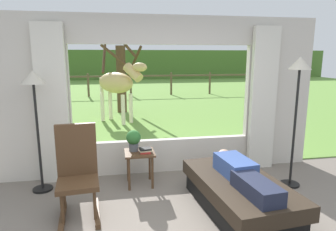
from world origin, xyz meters
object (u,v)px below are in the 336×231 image
Objects in this scene: book_stack at (145,150)px; reclining_person at (241,173)px; floor_lamp_right at (298,83)px; pasture_tree at (121,75)px; rocking_chair at (78,172)px; side_table at (140,158)px; potted_plant at (134,139)px; floor_lamp_left at (34,95)px; recliner_sofa at (238,194)px; horse at (118,83)px.

reclining_person is at bearing -42.09° from book_stack.
floor_lamp_right is 0.63× the size of pasture_tree.
rocking_chair is 1.08m from side_table.
pasture_tree reaches higher than book_stack.
potted_plant is at bearing -89.68° from pasture_tree.
floor_lamp_right is 6.78m from pasture_tree.
rocking_chair reaches higher than book_stack.
floor_lamp_left reaches higher than potted_plant.
pasture_tree is (-1.27, 6.91, 1.07)m from recliner_sofa.
floor_lamp_left is (-1.34, 0.01, 0.70)m from potted_plant.
pasture_tree reaches higher than horse.
reclining_person is 1.66m from potted_plant.
pasture_tree reaches higher than floor_lamp_left.
floor_lamp_left is 6.01m from pasture_tree.
pasture_tree reaches higher than floor_lamp_right.
potted_plant is at bearing 168.21° from floor_lamp_right.
reclining_person is 1.99m from rocking_chair.
horse is (1.18, 4.28, -0.24)m from floor_lamp_left.
horse is at bearing 93.17° from side_table.
side_table is (0.81, 0.70, -0.12)m from rocking_chair.
side_table is at bearing -88.91° from pasture_tree.
reclining_person is at bearing -150.55° from floor_lamp_right.
floor_lamp_right reaches higher than floor_lamp_left.
recliner_sofa is 3.02m from floor_lamp_left.
recliner_sofa is at bearing 60.32° from horse.
potted_plant is 0.10× the size of pasture_tree.
side_table is at bearing -2.66° from floor_lamp_left.
book_stack is at bearing 132.11° from reclining_person.
side_table is 2.61× the size of book_stack.
pasture_tree is at bearing 110.29° from floor_lamp_right.
side_table is at bearing 35.69° from rocking_chair.
floor_lamp_right is at bearing -9.47° from book_stack.
recliner_sofa is 3.43× the size of side_table.
side_table is 0.30× the size of horse.
pasture_tree is at bearing -139.01° from horse.
reclining_person is 0.83× the size of horse.
floor_lamp_left is at bearing -102.56° from pasture_tree.
floor_lamp_left is (-2.57, 1.05, 1.18)m from recliner_sofa.
reclining_person is 7.12m from pasture_tree.
horse reaches higher than reclining_person.
reclining_person is 1.55m from side_table.
recliner_sofa is at bearing 84.19° from reclining_person.
potted_plant is 0.18× the size of floor_lamp_left.
rocking_chair is at bearing -96.01° from pasture_tree.
book_stack is at bearing 133.61° from recliner_sofa.
reclining_person is 0.47× the size of pasture_tree.
floor_lamp_right reaches higher than book_stack.
floor_lamp_right is at bearing 73.07° from horse.
book_stack is 4.46m from horse.
horse reaches higher than side_table.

